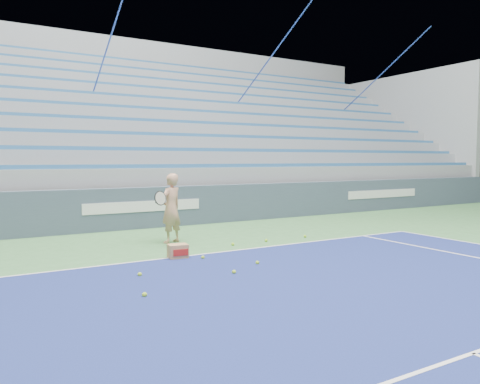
# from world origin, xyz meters

# --- Properties ---
(sponsor_barrier) EXTENTS (30.00, 0.32, 1.10)m
(sponsor_barrier) POSITION_xyz_m (0.00, 15.88, 0.55)
(sponsor_barrier) COLOR #3E4B5E
(sponsor_barrier) RESTS_ON ground
(bleachers) EXTENTS (31.00, 9.15, 7.30)m
(bleachers) POSITION_xyz_m (0.00, 21.60, 2.36)
(bleachers) COLOR gray
(bleachers) RESTS_ON ground
(tennis_player) EXTENTS (0.94, 0.90, 1.54)m
(tennis_player) POSITION_xyz_m (-0.18, 13.41, 0.77)
(tennis_player) COLOR tan
(tennis_player) RESTS_ON ground
(ball_box) EXTENTS (0.38, 0.31, 0.27)m
(ball_box) POSITION_xyz_m (-0.70, 11.83, 0.13)
(ball_box) COLOR #AB8252
(ball_box) RESTS_ON ground
(tennis_ball_0) EXTENTS (0.07, 0.07, 0.07)m
(tennis_ball_0) POSITION_xyz_m (1.70, 12.44, 0.03)
(tennis_ball_0) COLOR #AFE12E
(tennis_ball_0) RESTS_ON ground
(tennis_ball_1) EXTENTS (0.07, 0.07, 0.07)m
(tennis_ball_1) POSITION_xyz_m (2.80, 12.44, 0.03)
(tennis_ball_1) COLOR #AFE12E
(tennis_ball_1) RESTS_ON ground
(tennis_ball_2) EXTENTS (0.07, 0.07, 0.07)m
(tennis_ball_2) POSITION_xyz_m (-2.06, 9.76, 0.03)
(tennis_ball_2) COLOR #AFE12E
(tennis_ball_2) RESTS_ON ground
(tennis_ball_3) EXTENTS (0.07, 0.07, 0.07)m
(tennis_ball_3) POSITION_xyz_m (0.82, 12.42, 0.03)
(tennis_ball_3) COLOR #AFE12E
(tennis_ball_3) RESTS_ON ground
(tennis_ball_4) EXTENTS (0.07, 0.07, 0.07)m
(tennis_ball_4) POSITION_xyz_m (-1.75, 10.87, 0.03)
(tennis_ball_4) COLOR #AFE12E
(tennis_ball_4) RESTS_ON ground
(tennis_ball_5) EXTENTS (0.07, 0.07, 0.07)m
(tennis_ball_5) POSITION_xyz_m (0.30, 10.63, 0.03)
(tennis_ball_5) COLOR #AFE12E
(tennis_ball_5) RESTS_ON ground
(tennis_ball_6) EXTENTS (0.07, 0.07, 0.07)m
(tennis_ball_6) POSITION_xyz_m (-0.33, 11.52, 0.03)
(tennis_ball_6) COLOR #AFE12E
(tennis_ball_6) RESTS_ON ground
(tennis_ball_7) EXTENTS (0.07, 0.07, 0.07)m
(tennis_ball_7) POSITION_xyz_m (-0.39, 10.25, 0.03)
(tennis_ball_7) COLOR #AFE12E
(tennis_ball_7) RESTS_ON ground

